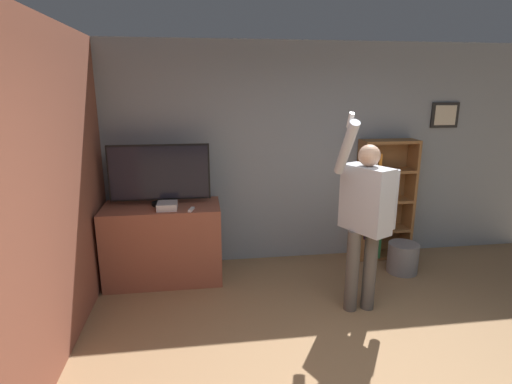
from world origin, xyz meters
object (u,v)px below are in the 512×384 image
object	(u,v)px
bookshelf	(379,203)
waste_bin	(403,258)
person	(365,213)
television	(160,174)
game_console	(167,206)

from	to	relation	value
bookshelf	waste_bin	size ratio (longest dim) A/B	4.26
person	waste_bin	distance (m)	1.39
television	person	world-z (taller)	person
bookshelf	waste_bin	bearing A→B (deg)	-76.11
game_console	person	bearing A→B (deg)	-23.01
person	waste_bin	bearing A→B (deg)	104.45
person	waste_bin	xyz separation A→B (m)	(0.84, 0.73, -0.84)
bookshelf	person	size ratio (longest dim) A/B	0.78
television	game_console	distance (m)	0.37
television	person	distance (m)	2.22
television	person	xyz separation A→B (m)	(1.98, -0.99, -0.22)
game_console	bookshelf	xyz separation A→B (m)	(2.62, 0.40, -0.19)
bookshelf	game_console	bearing A→B (deg)	-171.30
bookshelf	waste_bin	xyz separation A→B (m)	(0.12, -0.48, -0.55)
game_console	bookshelf	bearing A→B (deg)	8.70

